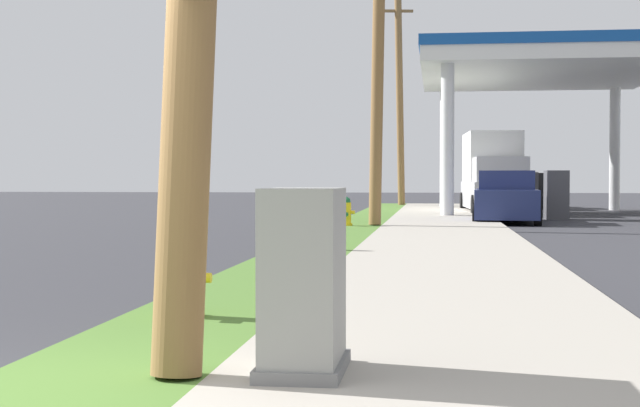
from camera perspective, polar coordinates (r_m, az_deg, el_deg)
fire_hydrant_nearest at (r=8.31m, az=-8.19°, el=-4.73°), size 0.42×0.38×0.74m
fire_hydrant_second at (r=15.92m, az=-0.68°, el=-1.69°), size 0.42×0.38×0.74m
fire_hydrant_third at (r=23.80m, az=1.68°, el=-0.60°), size 0.42×0.37×0.74m
utility_pole_midground at (r=24.75m, az=3.64°, el=10.58°), size 0.47×1.80×10.04m
utility_pole_background at (r=42.51m, az=4.97°, el=6.43°), size 1.40×0.40×9.48m
utility_cabinet at (r=5.86m, az=-1.03°, el=-5.20°), size 0.53×0.84×1.18m
car_black_by_near_pump at (r=42.47m, az=12.92°, el=0.70°), size 1.99×4.52×1.57m
car_navy_by_far_pump at (r=28.34m, az=11.48°, el=0.28°), size 2.18×4.60×1.57m
truck_silver_at_forecourt at (r=35.77m, az=10.70°, el=1.78°), size 2.41×6.49×3.11m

